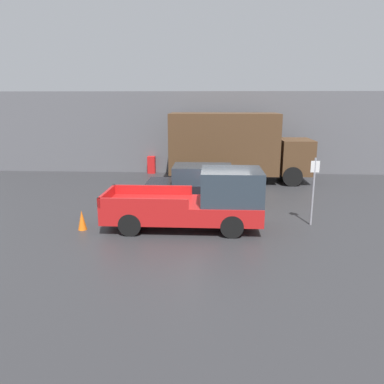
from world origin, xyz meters
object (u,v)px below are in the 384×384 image
car (200,184)px  delivery_truck (234,146)px  traffic_cone (82,220)px  pickup_truck (199,201)px  newspaper_box (152,165)px  parking_sign (313,188)px

car → delivery_truck: 4.98m
car → traffic_cone: bearing=-136.7°
car → traffic_cone: size_ratio=6.59×
car → traffic_cone: car is taller
pickup_truck → newspaper_box: pickup_truck is taller
car → parking_sign: 4.92m
pickup_truck → traffic_cone: (-4.01, -0.41, -0.62)m
delivery_truck → traffic_cone: 10.10m
parking_sign → newspaper_box: size_ratio=2.34×
delivery_truck → pickup_truck: bearing=-101.2°
traffic_cone → delivery_truck: bearing=56.1°
parking_sign → pickup_truck: bearing=-172.4°
pickup_truck → parking_sign: 4.02m
pickup_truck → delivery_truck: size_ratio=0.71×
newspaper_box → parking_sign: bearing=-52.3°
pickup_truck → car: (-0.08, 3.29, -0.13)m
car → parking_sign: parking_sign is taller
delivery_truck → traffic_cone: delivery_truck is taller
parking_sign → traffic_cone: (-7.97, -0.94, -1.02)m
newspaper_box → traffic_cone: bearing=-94.1°
pickup_truck → newspaper_box: (-3.27, 9.89, -0.44)m
parking_sign → traffic_cone: size_ratio=3.53×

